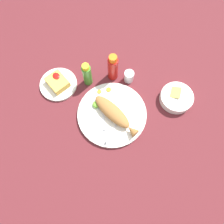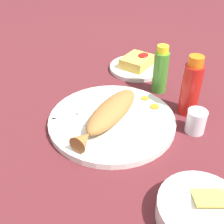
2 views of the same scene
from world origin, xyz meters
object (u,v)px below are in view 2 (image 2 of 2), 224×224
(salt_cup, at_px, (196,123))
(guacamole_bowl, at_px, (201,211))
(fork_far, at_px, (81,113))
(side_plate_fries, at_px, (136,68))
(fork_near, at_px, (80,124))
(hot_sauce_bottle_green, at_px, (160,71))
(fried_fish, at_px, (109,113))
(main_plate, at_px, (112,120))
(hot_sauce_bottle_red, at_px, (191,87))

(salt_cup, height_order, guacamole_bowl, salt_cup)
(fork_far, distance_m, side_plate_fries, 0.35)
(fork_near, relative_size, hot_sauce_bottle_green, 1.13)
(hot_sauce_bottle_green, height_order, guacamole_bowl, hot_sauce_bottle_green)
(fork_far, bearing_deg, fried_fish, 140.85)
(main_plate, distance_m, fork_near, 0.09)
(main_plate, bearing_deg, hot_sauce_bottle_green, -6.84)
(guacamole_bowl, bearing_deg, fork_near, 77.73)
(fork_near, xyz_separation_m, fork_far, (0.04, 0.03, 0.00))
(fork_far, height_order, hot_sauce_bottle_green, hot_sauce_bottle_green)
(fork_near, bearing_deg, salt_cup, -169.93)
(hot_sauce_bottle_green, height_order, salt_cup, hot_sauce_bottle_green)
(main_plate, distance_m, guacamole_bowl, 0.34)
(fried_fish, height_order, fork_far, fried_fish)
(side_plate_fries, bearing_deg, main_plate, -161.20)
(hot_sauce_bottle_green, relative_size, salt_cup, 2.41)
(salt_cup, xyz_separation_m, guacamole_bowl, (-0.25, -0.11, -0.00))
(fork_far, distance_m, hot_sauce_bottle_red, 0.32)
(main_plate, height_order, side_plate_fries, main_plate)
(fork_far, distance_m, hot_sauce_bottle_green, 0.29)
(main_plate, bearing_deg, salt_cup, -64.12)
(fork_far, bearing_deg, guacamole_bowl, 111.43)
(hot_sauce_bottle_red, relative_size, salt_cup, 2.74)
(fork_far, height_order, guacamole_bowl, guacamole_bowl)
(fork_near, distance_m, guacamole_bowl, 0.37)
(hot_sauce_bottle_red, height_order, salt_cup, hot_sauce_bottle_red)
(fork_near, relative_size, salt_cup, 2.72)
(main_plate, distance_m, fried_fish, 0.04)
(side_plate_fries, bearing_deg, hot_sauce_bottle_red, -119.69)
(salt_cup, xyz_separation_m, side_plate_fries, (0.22, 0.31, -0.02))
(main_plate, height_order, guacamole_bowl, guacamole_bowl)
(fried_fish, relative_size, hot_sauce_bottle_red, 1.57)
(fork_far, relative_size, side_plate_fries, 0.78)
(fried_fish, relative_size, side_plate_fries, 1.40)
(main_plate, xyz_separation_m, fork_far, (-0.03, 0.08, 0.01))
(fork_near, xyz_separation_m, side_plate_fries, (0.39, 0.05, -0.01))
(guacamole_bowl, bearing_deg, side_plate_fries, 41.58)
(salt_cup, relative_size, guacamole_bowl, 0.39)
(hot_sauce_bottle_green, xyz_separation_m, side_plate_fries, (0.09, 0.13, -0.07))
(side_plate_fries, bearing_deg, guacamole_bowl, -138.42)
(main_plate, distance_m, salt_cup, 0.22)
(fork_near, bearing_deg, fried_fish, -157.44)
(main_plate, xyz_separation_m, fried_fish, (-0.01, -0.00, 0.03))
(main_plate, bearing_deg, hot_sauce_bottle_red, -41.55)
(hot_sauce_bottle_red, bearing_deg, main_plate, 138.45)
(side_plate_fries, distance_m, guacamole_bowl, 0.62)
(hot_sauce_bottle_red, bearing_deg, guacamole_bowl, -153.91)
(main_plate, distance_m, hot_sauce_bottle_red, 0.24)
(hot_sauce_bottle_green, xyz_separation_m, guacamole_bowl, (-0.38, -0.28, -0.05))
(guacamole_bowl, bearing_deg, fried_fish, 65.97)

